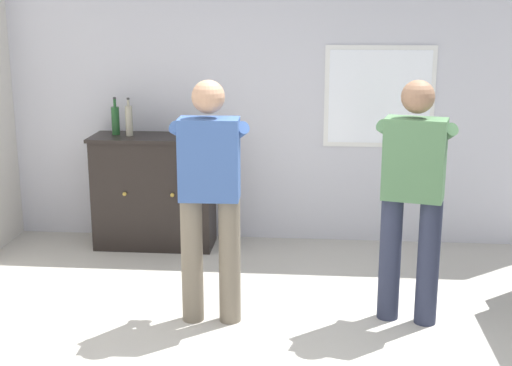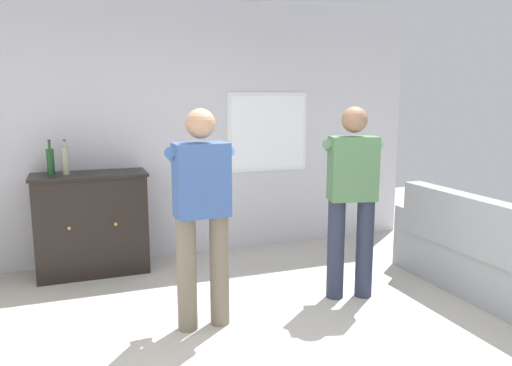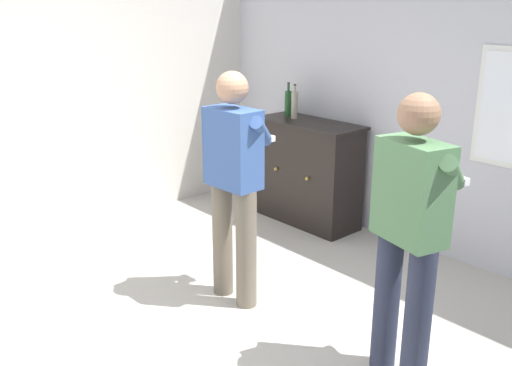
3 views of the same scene
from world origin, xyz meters
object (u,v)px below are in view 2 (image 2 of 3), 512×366
(sideboard_cabinet, at_px, (92,224))
(person_standing_right, at_px, (352,193))
(bottle_wine_green, at_px, (65,160))
(person_standing_left, at_px, (202,208))
(bottle_liquor_amber, at_px, (50,161))
(couch, at_px, (495,264))

(sideboard_cabinet, distance_m, person_standing_right, 2.57)
(bottle_wine_green, bearing_deg, person_standing_left, -58.32)
(bottle_liquor_amber, height_order, person_standing_right, person_standing_right)
(bottle_wine_green, height_order, person_standing_right, person_standing_right)
(bottle_liquor_amber, bearing_deg, sideboard_cabinet, -8.46)
(bottle_liquor_amber, relative_size, person_standing_right, 0.20)
(sideboard_cabinet, relative_size, person_standing_left, 0.65)
(bottle_wine_green, xyz_separation_m, person_standing_right, (2.31, -1.42, -0.22))
(person_standing_left, bearing_deg, person_standing_right, 4.87)
(sideboard_cabinet, distance_m, bottle_wine_green, 0.68)
(sideboard_cabinet, distance_m, bottle_liquor_amber, 0.73)
(couch, relative_size, person_standing_left, 1.35)
(person_standing_left, height_order, person_standing_right, same)
(sideboard_cabinet, xyz_separation_m, person_standing_right, (2.10, -1.42, 0.43))
(couch, height_order, bottle_liquor_amber, bottle_liquor_amber)
(sideboard_cabinet, height_order, bottle_liquor_amber, bottle_liquor_amber)
(sideboard_cabinet, bearing_deg, person_standing_right, -33.99)
(sideboard_cabinet, distance_m, person_standing_left, 1.76)
(sideboard_cabinet, bearing_deg, person_standing_left, -64.21)
(bottle_wine_green, relative_size, person_standing_left, 0.20)
(couch, xyz_separation_m, bottle_wine_green, (-3.43, 1.96, 0.82))
(bottle_wine_green, distance_m, person_standing_left, 1.82)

